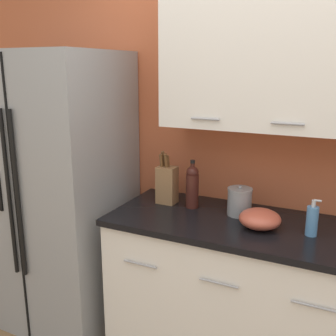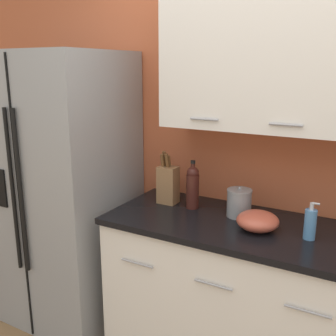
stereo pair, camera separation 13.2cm
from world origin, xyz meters
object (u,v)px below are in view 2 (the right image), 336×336
Objects in this scene: wine_bottle at (193,186)px; steel_canister at (239,203)px; refrigerator at (63,190)px; knife_block at (168,184)px; soap_dispenser at (310,224)px; mixing_bowl at (258,221)px.

steel_canister is at bearing 0.50° from wine_bottle.
knife_block is at bearing 10.65° from refrigerator.
refrigerator is 1.21m from steel_canister.
refrigerator reaches higher than steel_canister.
wine_bottle reaches higher than steel_canister.
wine_bottle is 1.68× the size of steel_canister.
wine_bottle is 0.70m from soap_dispenser.
knife_block is 0.17m from wine_bottle.
refrigerator is 9.58× the size of soap_dispenser.
refrigerator is 1.61m from soap_dispenser.
wine_bottle is at bearing 162.85° from mixing_bowl.
wine_bottle is 0.47m from mixing_bowl.
refrigerator reaches higher than knife_block.
knife_block is 0.46m from steel_canister.
soap_dispenser is at bearing -16.54° from steel_canister.
knife_block reaches higher than steel_canister.
knife_block is 1.85× the size of steel_canister.
knife_block is at bearing 177.18° from wine_bottle.
wine_bottle is at bearing 8.17° from refrigerator.
knife_block reaches higher than mixing_bowl.
mixing_bowl is (1.35, -0.00, 0.05)m from refrigerator.
soap_dispenser is at bearing -8.27° from knife_block.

